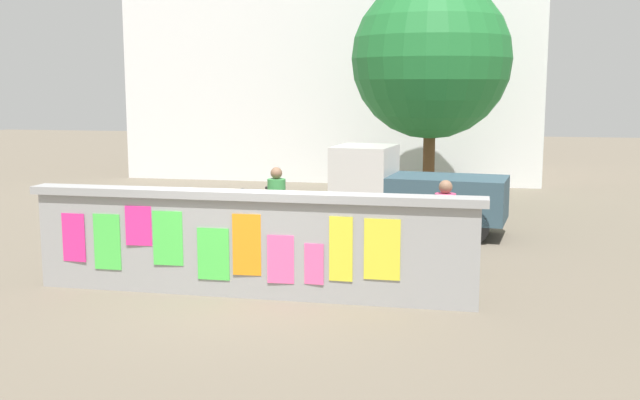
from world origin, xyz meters
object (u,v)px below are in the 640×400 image
(person_walking, at_px, (277,201))
(bicycle_far, at_px, (364,247))
(auto_rickshaw_truck, at_px, (410,192))
(person_bystander, at_px, (445,219))
(tree_roadside, at_px, (431,59))
(motorcycle, at_px, (199,233))
(bicycle_near, at_px, (263,213))

(person_walking, bearing_deg, bicycle_far, -26.39)
(auto_rickshaw_truck, xyz_separation_m, person_bystander, (0.89, -3.66, 0.09))
(tree_roadside, bearing_deg, motorcycle, -116.30)
(bicycle_near, height_order, tree_roadside, tree_roadside)
(motorcycle, height_order, person_walking, person_walking)
(motorcycle, relative_size, person_bystander, 1.17)
(bicycle_near, relative_size, bicycle_far, 0.99)
(bicycle_far, height_order, person_bystander, person_bystander)
(bicycle_near, bearing_deg, tree_roadside, 54.75)
(bicycle_far, xyz_separation_m, tree_roadside, (0.62, 7.63, 3.45))
(person_bystander, bearing_deg, motorcycle, 172.79)
(person_walking, bearing_deg, tree_roadside, 70.30)
(auto_rickshaw_truck, relative_size, motorcycle, 1.97)
(motorcycle, relative_size, tree_roadside, 0.32)
(auto_rickshaw_truck, distance_m, person_walking, 3.29)
(auto_rickshaw_truck, height_order, person_walking, auto_rickshaw_truck)
(motorcycle, distance_m, person_bystander, 4.52)
(person_walking, relative_size, tree_roadside, 0.27)
(person_bystander, bearing_deg, person_walking, 157.75)
(motorcycle, distance_m, person_walking, 1.57)
(person_walking, bearing_deg, auto_rickshaw_truck, 45.88)
(auto_rickshaw_truck, bearing_deg, tree_roadside, 88.37)
(bicycle_far, height_order, tree_roadside, tree_roadside)
(motorcycle, xyz_separation_m, person_bystander, (4.46, -0.56, 0.52))
(auto_rickshaw_truck, height_order, bicycle_near, auto_rickshaw_truck)
(bicycle_near, bearing_deg, motorcycle, -98.22)
(motorcycle, relative_size, person_walking, 1.17)
(person_walking, bearing_deg, person_bystander, -22.25)
(auto_rickshaw_truck, height_order, tree_roadside, tree_roadside)
(tree_roadside, bearing_deg, bicycle_far, -94.67)
(auto_rickshaw_truck, bearing_deg, motorcycle, -139.07)
(person_walking, bearing_deg, motorcycle, -150.13)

